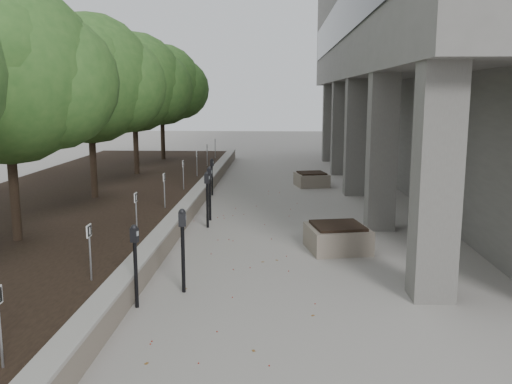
% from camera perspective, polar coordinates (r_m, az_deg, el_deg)
% --- Properties ---
extents(ground, '(90.00, 90.00, 0.00)m').
position_cam_1_polar(ground, '(8.94, -2.83, -12.77)').
color(ground, gray).
rests_on(ground, ground).
extents(retaining_wall, '(0.39, 26.00, 0.50)m').
position_cam_1_polar(retaining_wall, '(17.70, -6.07, -0.48)').
color(retaining_wall, gray).
rests_on(retaining_wall, ground).
extents(planting_bed, '(7.00, 26.00, 0.40)m').
position_cam_1_polar(planting_bed, '(18.61, -17.33, -0.53)').
color(planting_bed, black).
rests_on(planting_bed, ground).
extents(crabapple_tree_2, '(4.60, 4.00, 5.44)m').
position_cam_1_polar(crabapple_tree_2, '(12.52, -24.25, 7.59)').
color(crabapple_tree_2, '#2D5821').
rests_on(crabapple_tree_2, planting_bed).
extents(crabapple_tree_3, '(4.60, 4.00, 5.44)m').
position_cam_1_polar(crabapple_tree_3, '(17.14, -16.75, 8.47)').
color(crabapple_tree_3, '#2D5821').
rests_on(crabapple_tree_3, planting_bed).
extents(crabapple_tree_4, '(4.60, 4.00, 5.44)m').
position_cam_1_polar(crabapple_tree_4, '(21.93, -12.46, 8.90)').
color(crabapple_tree_4, '#2D5821').
rests_on(crabapple_tree_4, planting_bed).
extents(crabapple_tree_5, '(4.60, 4.00, 5.44)m').
position_cam_1_polar(crabapple_tree_5, '(26.80, -9.71, 9.16)').
color(crabapple_tree_5, '#2D5821').
rests_on(crabapple_tree_5, planting_bed).
extents(parking_sign_1, '(0.04, 0.22, 0.96)m').
position_cam_1_polar(parking_sign_1, '(7.00, -24.96, -12.61)').
color(parking_sign_1, black).
rests_on(parking_sign_1, planting_bed).
extents(parking_sign_2, '(0.04, 0.22, 0.96)m').
position_cam_1_polar(parking_sign_2, '(9.61, -16.77, -6.02)').
color(parking_sign_2, black).
rests_on(parking_sign_2, planting_bed).
extents(parking_sign_3, '(0.04, 0.22, 0.96)m').
position_cam_1_polar(parking_sign_3, '(12.39, -12.26, -2.24)').
color(parking_sign_3, black).
rests_on(parking_sign_3, planting_bed).
extents(parking_sign_4, '(0.04, 0.22, 0.96)m').
position_cam_1_polar(parking_sign_4, '(15.26, -9.44, 0.14)').
color(parking_sign_4, black).
rests_on(parking_sign_4, planting_bed).
extents(parking_sign_5, '(0.04, 0.22, 0.96)m').
position_cam_1_polar(parking_sign_5, '(18.17, -7.51, 1.77)').
color(parking_sign_5, black).
rests_on(parking_sign_5, planting_bed).
extents(parking_sign_6, '(0.04, 0.22, 0.96)m').
position_cam_1_polar(parking_sign_6, '(21.10, -6.12, 2.94)').
color(parking_sign_6, black).
rests_on(parking_sign_6, planting_bed).
extents(parking_sign_7, '(0.04, 0.22, 0.96)m').
position_cam_1_polar(parking_sign_7, '(24.05, -5.07, 3.82)').
color(parking_sign_7, black).
rests_on(parking_sign_7, planting_bed).
extents(parking_sign_8, '(0.04, 0.22, 0.96)m').
position_cam_1_polar(parking_sign_8, '(27.01, -4.24, 4.51)').
color(parking_sign_8, black).
rests_on(parking_sign_8, planting_bed).
extents(parking_meter_1, '(0.16, 0.13, 1.52)m').
position_cam_1_polar(parking_meter_1, '(9.82, -7.56, -6.04)').
color(parking_meter_1, black).
rests_on(parking_meter_1, ground).
extents(parking_meter_2, '(0.16, 0.14, 1.40)m').
position_cam_1_polar(parking_meter_2, '(9.28, -12.33, -7.52)').
color(parking_meter_2, black).
rests_on(parking_meter_2, ground).
extents(parking_meter_3, '(0.17, 0.14, 1.49)m').
position_cam_1_polar(parking_meter_3, '(14.51, -5.05, -0.81)').
color(parking_meter_3, black).
rests_on(parking_meter_3, ground).
extents(parking_meter_4, '(0.17, 0.14, 1.52)m').
position_cam_1_polar(parking_meter_4, '(15.33, -4.79, -0.15)').
color(parking_meter_4, black).
rests_on(parking_meter_4, ground).
extents(parking_meter_5, '(0.15, 0.13, 1.29)m').
position_cam_1_polar(parking_meter_5, '(19.20, -4.56, 1.57)').
color(parking_meter_5, black).
rests_on(parking_meter_5, ground).
extents(planter_front, '(1.51, 1.51, 0.60)m').
position_cam_1_polar(planter_front, '(12.58, 8.41, -4.64)').
color(planter_front, gray).
rests_on(planter_front, ground).
extents(planter_back, '(1.38, 1.38, 0.54)m').
position_cam_1_polar(planter_back, '(21.23, 5.76, 1.33)').
color(planter_back, gray).
rests_on(planter_back, ground).
extents(berry_scatter, '(3.30, 14.10, 0.02)m').
position_cam_1_polar(berry_scatter, '(13.68, -1.34, -4.59)').
color(berry_scatter, maroon).
rests_on(berry_scatter, ground).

